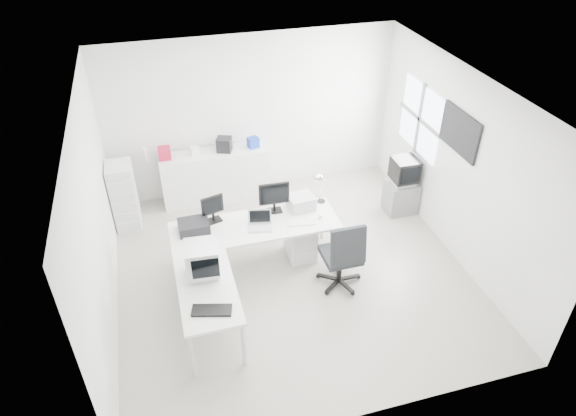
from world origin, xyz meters
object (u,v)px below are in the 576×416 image
object	(u,v)px
lcd_monitor_large	(274,198)
filing_cabinet	(124,196)
laser_printer	(301,202)
drawer_pedestal	(300,239)
inkjet_printer	(194,226)
sideboard	(215,176)
crt_monitor	(202,261)
tv_cabinet	(401,197)
side_desk	(210,310)
lcd_monitor_small	(213,209)
crt_tv	(404,172)
main_desk	(256,245)
office_chair	(341,252)
laptop	(260,222)

from	to	relation	value
lcd_monitor_large	filing_cabinet	world-z (taller)	lcd_monitor_large
filing_cabinet	laser_printer	bearing A→B (deg)	-27.59
drawer_pedestal	lcd_monitor_large	xyz separation A→B (m)	(-0.35, 0.20, 0.68)
inkjet_printer	sideboard	distance (m)	1.99
lcd_monitor_large	crt_monitor	size ratio (longest dim) A/B	1.01
inkjet_printer	tv_cabinet	world-z (taller)	inkjet_printer
side_desk	lcd_monitor_small	world-z (taller)	lcd_monitor_small
crt_tv	filing_cabinet	xyz separation A→B (m)	(-4.50, 0.84, -0.21)
main_desk	tv_cabinet	distance (m)	2.78
main_desk	office_chair	bearing A→B (deg)	-33.82
main_desk	side_desk	size ratio (longest dim) A/B	1.71
side_desk	lcd_monitor_small	xyz separation A→B (m)	(0.30, 1.35, 0.58)
laptop	sideboard	distance (m)	2.13
inkjet_printer	office_chair	world-z (taller)	office_chair
side_desk	laser_printer	bearing A→B (deg)	39.52
lcd_monitor_large	sideboard	bearing A→B (deg)	112.61
side_desk	inkjet_printer	bearing A→B (deg)	90.00
laser_printer	sideboard	distance (m)	2.06
crt_monitor	laser_printer	bearing A→B (deg)	38.07
lcd_monitor_small	sideboard	distance (m)	1.81
lcd_monitor_large	tv_cabinet	bearing A→B (deg)	13.82
laptop	tv_cabinet	xyz separation A→B (m)	(2.64, 0.82, -0.58)
inkjet_printer	lcd_monitor_small	bearing A→B (deg)	25.80
sideboard	filing_cabinet	size ratio (longest dim) A/B	1.62
crt_monitor	office_chair	bearing A→B (deg)	8.68
drawer_pedestal	laser_printer	size ratio (longest dim) A/B	1.63
crt_monitor	crt_tv	bearing A→B (deg)	28.17
lcd_monitor_large	crt_tv	xyz separation A→B (m)	(2.34, 0.47, -0.20)
drawer_pedestal	tv_cabinet	xyz separation A→B (m)	(1.99, 0.67, -0.02)
crt_tv	inkjet_printer	bearing A→B (deg)	-170.12
main_desk	laser_printer	bearing A→B (deg)	16.35
office_chair	tv_cabinet	distance (m)	2.19
tv_cabinet	filing_cabinet	size ratio (longest dim) A/B	0.48
main_desk	office_chair	world-z (taller)	office_chair
lcd_monitor_large	tv_cabinet	xyz separation A→B (m)	(2.34, 0.47, -0.71)
lcd_monitor_small	lcd_monitor_large	bearing A→B (deg)	-15.05
side_desk	lcd_monitor_small	distance (m)	1.50
drawer_pedestal	laptop	size ratio (longest dim) A/B	1.78
side_desk	tv_cabinet	distance (m)	3.98
lcd_monitor_small	tv_cabinet	size ratio (longest dim) A/B	0.74
main_desk	crt_tv	size ratio (longest dim) A/B	4.80
main_desk	lcd_monitor_large	size ratio (longest dim) A/B	5.17
drawer_pedestal	crt_tv	bearing A→B (deg)	18.52
laser_printer	tv_cabinet	xyz separation A→B (m)	(1.94, 0.50, -0.58)
main_desk	sideboard	size ratio (longest dim) A/B	1.30
laptop	filing_cabinet	xyz separation A→B (m)	(-1.86, 1.66, -0.29)
laptop	sideboard	size ratio (longest dim) A/B	0.18
side_desk	inkjet_printer	world-z (taller)	inkjet_printer
sideboard	laser_printer	bearing A→B (deg)	-59.55
laptop	filing_cabinet	world-z (taller)	filing_cabinet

